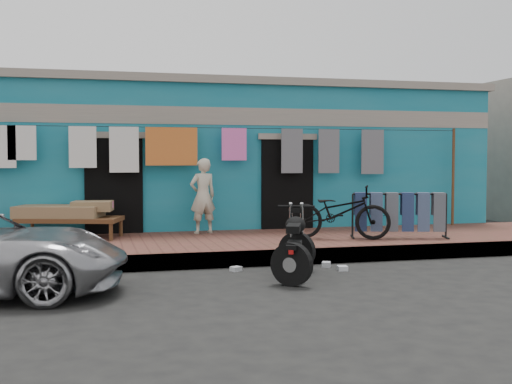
% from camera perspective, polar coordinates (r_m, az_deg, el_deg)
% --- Properties ---
extents(ground, '(80.00, 80.00, 0.00)m').
position_cam_1_polar(ground, '(8.74, 3.29, -8.23)').
color(ground, black).
rests_on(ground, ground).
extents(sidewalk, '(28.00, 3.00, 0.25)m').
position_cam_1_polar(sidewalk, '(11.57, -1.23, -4.82)').
color(sidewalk, brown).
rests_on(sidewalk, ground).
extents(curb, '(28.00, 0.10, 0.25)m').
position_cam_1_polar(curb, '(10.18, 0.63, -5.90)').
color(curb, gray).
rests_on(curb, ground).
extents(building, '(12.20, 5.20, 3.36)m').
position_cam_1_polar(building, '(15.37, -4.63, 2.94)').
color(building, '#14748E').
rests_on(building, ground).
extents(clothesline, '(10.06, 0.06, 2.10)m').
position_cam_1_polar(clothesline, '(12.57, -5.46, 3.50)').
color(clothesline, brown).
rests_on(clothesline, sidewalk).
extents(seated_person, '(0.59, 0.46, 1.45)m').
position_cam_1_polar(seated_person, '(12.42, -4.75, -0.35)').
color(seated_person, beige).
rests_on(seated_person, sidewalk).
extents(bicycle, '(1.93, 1.37, 1.18)m').
position_cam_1_polar(bicycle, '(11.63, 7.37, -1.26)').
color(bicycle, black).
rests_on(bicycle, sidewalk).
extents(motorcycle, '(1.59, 1.92, 1.00)m').
position_cam_1_polar(motorcycle, '(9.17, 3.43, -4.52)').
color(motorcycle, black).
rests_on(motorcycle, ground).
extents(charpoy, '(2.41, 1.97, 0.64)m').
position_cam_1_polar(charpoy, '(12.17, -16.18, -2.44)').
color(charpoy, brown).
rests_on(charpoy, sidewalk).
extents(jeans_rack, '(1.98, 1.34, 0.86)m').
position_cam_1_polar(jeans_rack, '(11.99, 12.61, -1.96)').
color(jeans_rack, black).
rests_on(jeans_rack, sidewalk).
extents(litter_a, '(0.20, 0.19, 0.07)m').
position_cam_1_polar(litter_a, '(9.74, -1.80, -6.85)').
color(litter_a, silver).
rests_on(litter_a, ground).
extents(litter_b, '(0.18, 0.20, 0.08)m').
position_cam_1_polar(litter_b, '(10.15, 6.27, -6.43)').
color(litter_b, silver).
rests_on(litter_b, ground).
extents(litter_c, '(0.17, 0.20, 0.07)m').
position_cam_1_polar(litter_c, '(9.87, 7.69, -6.73)').
color(litter_c, silver).
rests_on(litter_c, ground).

